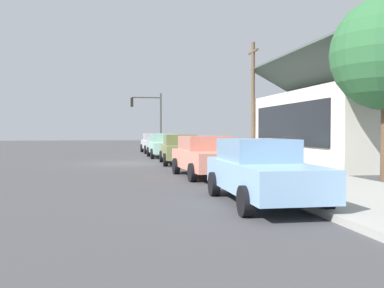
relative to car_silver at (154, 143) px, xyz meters
The scene contains 11 objects.
ground_plane 11.89m from the car_silver, 12.74° to the right, with size 120.00×120.00×0.00m, color #424244.
sidewalk_curb 11.97m from the car_silver, 14.47° to the left, with size 60.00×4.20×0.16m, color #A3A099.
car_silver is the anchor object (origin of this frame).
car_seafoam 6.47m from the car_silver, ahead, with size 4.39×2.07×1.59m.
car_olive 12.42m from the car_silver, ahead, with size 4.84×2.23×1.59m.
car_coral 19.26m from the car_silver, ahead, with size 4.79×2.26×1.59m.
car_skyblue 25.66m from the car_silver, ahead, with size 4.89×2.01×1.59m.
storefront_building 16.97m from the car_silver, 33.61° to the left, with size 12.11×7.55×5.92m.
traffic_light_main 4.78m from the car_silver, behind, with size 0.37×2.79×5.20m.
utility_pole_wooden 10.77m from the car_silver, 32.78° to the left, with size 1.80×0.24×7.50m.
fire_hydrant_red 3.92m from the car_silver, 23.93° to the left, with size 0.22×0.22×0.71m.
Camera 1 is at (24.52, -0.76, 1.80)m, focal length 41.35 mm.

